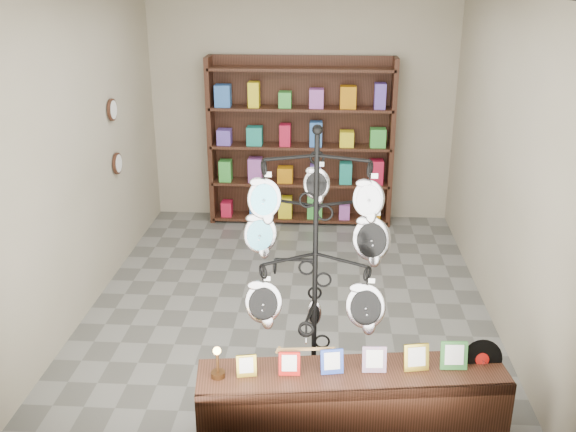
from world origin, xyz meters
name	(u,v)px	position (x,y,z in m)	size (l,w,h in m)	color
ground	(290,299)	(0.00, 0.00, 0.00)	(5.00, 5.00, 0.00)	slate
room_envelope	(290,124)	(0.00, 0.00, 1.85)	(5.00, 5.00, 5.00)	#AAA089
display_tree	(315,254)	(0.29, -1.72, 1.29)	(1.15, 0.95, 2.23)	black
front_shelf	(351,403)	(0.57, -2.05, 0.27)	(2.23, 0.72, 0.78)	black
back_shelving	(301,147)	(0.00, 2.30, 1.03)	(2.42, 0.36, 2.20)	black
wall_clocks	(115,137)	(-1.97, 0.80, 1.50)	(0.03, 0.24, 0.84)	black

